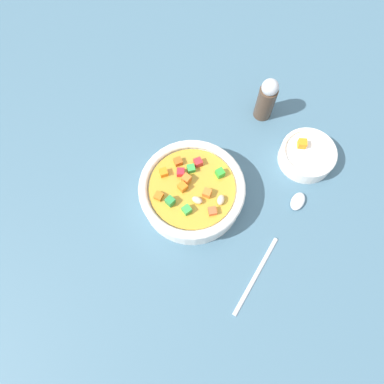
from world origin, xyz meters
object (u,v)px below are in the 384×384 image
object	(u,v)px
side_bowl_small	(307,155)
pepper_shaker	(266,99)
spoon	(280,234)
soup_bowl_main	(192,191)

from	to	relation	value
side_bowl_small	pepper_shaker	size ratio (longest dim) A/B	1.04
pepper_shaker	side_bowl_small	bearing A→B (deg)	178.20
spoon	side_bowl_small	world-z (taller)	side_bowl_small
spoon	side_bowl_small	bearing A→B (deg)	9.50
pepper_shaker	spoon	bearing A→B (deg)	145.62
side_bowl_small	pepper_shaker	world-z (taller)	pepper_shaker
spoon	side_bowl_small	size ratio (longest dim) A/B	2.28
soup_bowl_main	spoon	bearing A→B (deg)	-151.91
soup_bowl_main	pepper_shaker	size ratio (longest dim) A/B	1.86
soup_bowl_main	spoon	distance (cm)	16.26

